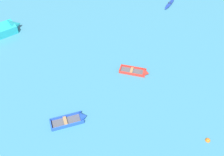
# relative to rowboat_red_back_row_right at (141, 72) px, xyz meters

# --- Properties ---
(rowboat_red_back_row_right) EXTENTS (3.23, 2.29, 0.98)m
(rowboat_red_back_row_right) POSITION_rel_rowboat_red_back_row_right_xyz_m (0.00, 0.00, 0.00)
(rowboat_red_back_row_right) COLOR #4C4C51
(rowboat_red_back_row_right) RESTS_ON ground_plane
(rowboat_blue_far_back) EXTENTS (3.43, 1.48, 1.06)m
(rowboat_blue_far_back) POSITION_rel_rowboat_red_back_row_right_xyz_m (-7.33, -4.55, 0.04)
(rowboat_blue_far_back) COLOR #4C4C51
(rowboat_blue_far_back) RESTS_ON ground_plane
(kayak_deep_blue_near_left) EXTENTS (2.46, 2.63, 0.30)m
(kayak_deep_blue_near_left) POSITION_rel_rowboat_red_back_row_right_xyz_m (7.58, 12.13, 0.00)
(kayak_deep_blue_near_left) COLOR navy
(kayak_deep_blue_near_left) RESTS_ON ground_plane
(mooring_buoy_midfield) EXTENTS (0.43, 0.43, 0.43)m
(mooring_buoy_midfield) POSITION_rel_rowboat_red_back_row_right_xyz_m (3.29, -9.02, -0.14)
(mooring_buoy_midfield) COLOR orange
(mooring_buoy_midfield) RESTS_ON ground_plane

